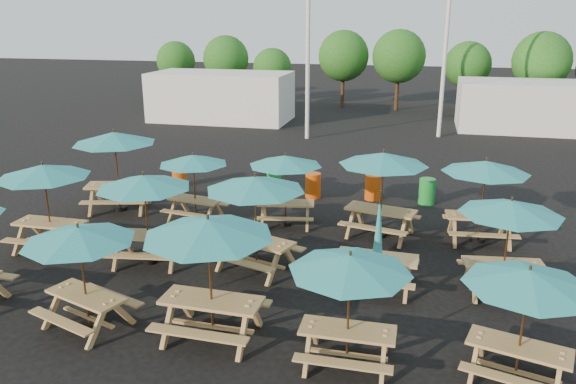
% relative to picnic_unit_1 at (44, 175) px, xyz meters
% --- Properties ---
extents(ground, '(120.00, 120.00, 0.00)m').
position_rel_picnic_unit_1_xyz_m(ground, '(5.69, 1.51, -2.06)').
color(ground, black).
rests_on(ground, ground).
extents(picnic_unit_1, '(2.34, 2.34, 2.35)m').
position_rel_picnic_unit_1_xyz_m(picnic_unit_1, '(0.00, 0.00, 0.00)').
color(picnic_unit_1, '#AF824D').
rests_on(picnic_unit_1, ground).
extents(picnic_unit_2, '(3.11, 3.11, 2.55)m').
position_rel_picnic_unit_1_xyz_m(picnic_unit_2, '(0.11, 3.31, 0.18)').
color(picnic_unit_2, '#AF824D').
rests_on(picnic_unit_2, ground).
extents(picnic_unit_3, '(2.71, 2.71, 2.14)m').
position_rel_picnic_unit_1_xyz_m(picnic_unit_3, '(3.10, -3.24, -0.18)').
color(picnic_unit_3, '#AF824D').
rests_on(picnic_unit_3, ground).
extents(picnic_unit_4, '(2.60, 2.60, 2.31)m').
position_rel_picnic_unit_1_xyz_m(picnic_unit_4, '(2.87, -0.15, -0.04)').
color(picnic_unit_4, '#AF824D').
rests_on(picnic_unit_4, ground).
extents(picnic_unit_5, '(2.34, 2.34, 2.06)m').
position_rel_picnic_unit_1_xyz_m(picnic_unit_5, '(2.82, 2.99, -0.25)').
color(picnic_unit_5, '#AF824D').
rests_on(picnic_unit_5, ground).
extents(picnic_unit_6, '(2.51, 2.51, 2.45)m').
position_rel_picnic_unit_1_xyz_m(picnic_unit_6, '(5.64, -3.03, 0.09)').
color(picnic_unit_6, '#AF824D').
rests_on(picnic_unit_6, ground).
extents(picnic_unit_7, '(3.00, 3.00, 2.38)m').
position_rel_picnic_unit_1_xyz_m(picnic_unit_7, '(5.60, 0.08, 0.03)').
color(picnic_unit_7, '#AF824D').
rests_on(picnic_unit_7, ground).
extents(picnic_unit_8, '(2.48, 2.48, 2.14)m').
position_rel_picnic_unit_1_xyz_m(picnic_unit_8, '(5.56, 3.22, -0.18)').
color(picnic_unit_8, '#AF824D').
rests_on(picnic_unit_8, ground).
extents(picnic_unit_9, '(2.14, 2.14, 2.13)m').
position_rel_picnic_unit_1_xyz_m(picnic_unit_9, '(8.27, -3.31, -0.19)').
color(picnic_unit_9, '#AF824D').
rests_on(picnic_unit_9, ground).
extents(picnic_unit_10, '(1.88, 1.66, 2.31)m').
position_rel_picnic_unit_1_xyz_m(picnic_unit_10, '(8.52, -0.19, -1.11)').
color(picnic_unit_10, '#AF824D').
rests_on(picnic_unit_10, ground).
extents(picnic_unit_11, '(2.92, 2.92, 2.44)m').
position_rel_picnic_unit_1_xyz_m(picnic_unit_11, '(8.35, 2.97, 0.08)').
color(picnic_unit_11, '#AF824D').
rests_on(picnic_unit_11, ground).
extents(picnic_unit_12, '(2.58, 2.58, 2.10)m').
position_rel_picnic_unit_1_xyz_m(picnic_unit_12, '(11.11, -3.14, -0.22)').
color(picnic_unit_12, '#AF824D').
rests_on(picnic_unit_12, ground).
extents(picnic_unit_13, '(2.46, 2.46, 2.20)m').
position_rel_picnic_unit_1_xyz_m(picnic_unit_13, '(11.26, 0.17, -0.13)').
color(picnic_unit_13, '#AF824D').
rests_on(picnic_unit_13, ground).
extents(picnic_unit_14, '(2.51, 2.51, 2.31)m').
position_rel_picnic_unit_1_xyz_m(picnic_unit_14, '(11.02, 3.21, -0.04)').
color(picnic_unit_14, '#AF824D').
rests_on(picnic_unit_14, ground).
extents(waste_bin_0, '(0.53, 0.53, 0.85)m').
position_rel_picnic_unit_1_xyz_m(waste_bin_0, '(0.84, 6.26, -1.63)').
color(waste_bin_0, '#D34C0C').
rests_on(waste_bin_0, ground).
extents(waste_bin_1, '(0.53, 0.53, 0.85)m').
position_rel_picnic_unit_1_xyz_m(waste_bin_1, '(4.37, 6.40, -1.63)').
color(waste_bin_1, green).
rests_on(waste_bin_1, ground).
extents(waste_bin_2, '(0.53, 0.53, 0.85)m').
position_rel_picnic_unit_1_xyz_m(waste_bin_2, '(5.84, 6.03, -1.63)').
color(waste_bin_2, '#D34C0C').
rests_on(waste_bin_2, ground).
extents(waste_bin_3, '(0.53, 0.53, 0.85)m').
position_rel_picnic_unit_1_xyz_m(waste_bin_3, '(7.83, 6.29, -1.63)').
color(waste_bin_3, '#D34C0C').
rests_on(waste_bin_3, ground).
extents(waste_bin_4, '(0.53, 0.53, 0.85)m').
position_rel_picnic_unit_1_xyz_m(waste_bin_4, '(9.61, 6.24, -1.63)').
color(waste_bin_4, green).
rests_on(waste_bin_4, ground).
extents(mast_0, '(0.20, 0.20, 12.00)m').
position_rel_picnic_unit_1_xyz_m(mast_0, '(3.69, 15.51, 3.94)').
color(mast_0, silver).
rests_on(mast_0, ground).
extents(mast_1, '(0.20, 0.20, 12.00)m').
position_rel_picnic_unit_1_xyz_m(mast_1, '(10.19, 17.51, 3.94)').
color(mast_1, silver).
rests_on(mast_1, ground).
extents(event_tent_0, '(8.00, 4.00, 2.80)m').
position_rel_picnic_unit_1_xyz_m(event_tent_0, '(-2.31, 19.51, -0.66)').
color(event_tent_0, silver).
rests_on(event_tent_0, ground).
extents(event_tent_1, '(7.00, 4.00, 2.60)m').
position_rel_picnic_unit_1_xyz_m(event_tent_1, '(14.69, 20.51, -0.76)').
color(event_tent_1, silver).
rests_on(event_tent_1, ground).
extents(tree_0, '(2.80, 2.80, 4.24)m').
position_rel_picnic_unit_1_xyz_m(tree_0, '(-8.39, 26.76, 0.77)').
color(tree_0, '#382314').
rests_on(tree_0, ground).
extents(tree_1, '(3.11, 3.11, 4.72)m').
position_rel_picnic_unit_1_xyz_m(tree_1, '(-4.06, 25.41, 1.10)').
color(tree_1, '#382314').
rests_on(tree_1, ground).
extents(tree_2, '(2.59, 2.59, 3.93)m').
position_rel_picnic_unit_1_xyz_m(tree_2, '(-0.70, 25.16, 0.57)').
color(tree_2, '#382314').
rests_on(tree_2, ground).
extents(tree_3, '(3.36, 3.36, 5.09)m').
position_rel_picnic_unit_1_xyz_m(tree_3, '(3.93, 26.22, 1.35)').
color(tree_3, '#382314').
rests_on(tree_3, ground).
extents(tree_4, '(3.41, 3.41, 5.17)m').
position_rel_picnic_unit_1_xyz_m(tree_4, '(7.59, 25.77, 1.40)').
color(tree_4, '#382314').
rests_on(tree_4, ground).
extents(tree_5, '(2.94, 2.94, 4.45)m').
position_rel_picnic_unit_1_xyz_m(tree_5, '(11.91, 26.18, 0.92)').
color(tree_5, '#382314').
rests_on(tree_5, ground).
extents(tree_6, '(3.38, 3.38, 5.13)m').
position_rel_picnic_unit_1_xyz_m(tree_6, '(15.92, 24.40, 1.37)').
color(tree_6, '#382314').
rests_on(tree_6, ground).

